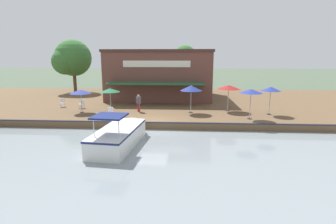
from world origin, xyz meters
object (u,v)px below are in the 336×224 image
at_px(patio_umbrella_by_entrance, 80,92).
at_px(tree_downstream_bank, 71,59).
at_px(patio_umbrella_back_row, 110,90).
at_px(person_at_quay_edge, 139,101).
at_px(patio_umbrella_far_corner, 191,88).
at_px(tree_upstream_bank, 184,58).
at_px(waterfront_restaurant, 161,74).
at_px(patio_umbrella_mid_patio_left, 271,89).
at_px(cafe_chair_under_first_umbrella, 63,102).
at_px(patio_umbrella_mid_patio_right, 229,87).
at_px(cafe_chair_far_corner_seat, 111,112).
at_px(patio_umbrella_near_quay_edge, 251,91).
at_px(cafe_chair_back_row_seat, 82,103).
at_px(motorboat_fourth_along, 122,133).

bearing_deg(patio_umbrella_by_entrance, tree_downstream_bank, -154.19).
bearing_deg(patio_umbrella_back_row, person_at_quay_edge, 103.04).
xyz_separation_m(patio_umbrella_by_entrance, patio_umbrella_far_corner, (-0.47, 10.15, 0.35)).
relative_size(patio_umbrella_by_entrance, tree_upstream_bank, 0.32).
height_order(waterfront_restaurant, patio_umbrella_mid_patio_left, waterfront_restaurant).
relative_size(patio_umbrella_mid_patio_left, person_at_quay_edge, 1.56).
bearing_deg(waterfront_restaurant, tree_downstream_bank, -105.32).
bearing_deg(cafe_chair_under_first_umbrella, waterfront_restaurant, 128.69).
relative_size(patio_umbrella_mid_patio_right, cafe_chair_far_corner_seat, 2.97).
bearing_deg(tree_upstream_bank, patio_umbrella_near_quay_edge, 18.07).
height_order(cafe_chair_back_row_seat, tree_downstream_bank, tree_downstream_bank).
xyz_separation_m(patio_umbrella_back_row, patio_umbrella_near_quay_edge, (1.77, 12.26, 0.24)).
xyz_separation_m(cafe_chair_far_corner_seat, tree_downstream_bank, (-15.58, -9.92, 4.29)).
height_order(patio_umbrella_mid_patio_left, patio_umbrella_near_quay_edge, patio_umbrella_near_quay_edge).
xyz_separation_m(patio_umbrella_near_quay_edge, tree_upstream_bank, (-17.16, -5.60, 2.54)).
xyz_separation_m(cafe_chair_back_row_seat, tree_downstream_bank, (-11.71, -5.85, 4.29)).
relative_size(person_at_quay_edge, tree_downstream_bank, 0.22).
distance_m(waterfront_restaurant, tree_upstream_bank, 6.39).
height_order(cafe_chair_far_corner_seat, cafe_chair_under_first_umbrella, same).
bearing_deg(patio_umbrella_near_quay_edge, tree_downstream_bank, -125.44).
distance_m(patio_umbrella_mid_patio_left, person_at_quay_edge, 11.99).
distance_m(cafe_chair_under_first_umbrella, person_at_quay_edge, 8.48).
xyz_separation_m(person_at_quay_edge, tree_downstream_bank, (-13.05, -11.90, 3.76)).
height_order(waterfront_restaurant, patio_umbrella_mid_patio_right, waterfront_restaurant).
relative_size(patio_umbrella_far_corner, person_at_quay_edge, 1.59).
bearing_deg(cafe_chair_under_first_umbrella, cafe_chair_far_corner_seat, 55.19).
distance_m(cafe_chair_far_corner_seat, tree_downstream_bank, 18.97).
bearing_deg(patio_umbrella_by_entrance, patio_umbrella_mid_patio_right, 96.65).
bearing_deg(tree_downstream_bank, patio_umbrella_near_quay_edge, 54.56).
relative_size(cafe_chair_far_corner_seat, tree_upstream_bank, 0.13).
bearing_deg(cafe_chair_under_first_umbrella, patio_umbrella_far_corner, 81.15).
bearing_deg(motorboat_fourth_along, patio_umbrella_back_row, -159.11).
xyz_separation_m(patio_umbrella_back_row, cafe_chair_far_corner_seat, (1.95, 0.55, -1.61)).
height_order(patio_umbrella_far_corner, person_at_quay_edge, patio_umbrella_far_corner).
height_order(waterfront_restaurant, cafe_chair_far_corner_seat, waterfront_restaurant).
xyz_separation_m(patio_umbrella_mid_patio_left, patio_umbrella_near_quay_edge, (1.88, -2.17, 0.03)).
distance_m(patio_umbrella_mid_patio_left, patio_umbrella_near_quay_edge, 2.87).
height_order(motorboat_fourth_along, tree_upstream_bank, tree_upstream_bank).
distance_m(patio_umbrella_mid_patio_left, motorboat_fourth_along, 13.91).
bearing_deg(patio_umbrella_mid_patio_left, person_at_quay_edge, -92.30).
relative_size(patio_umbrella_near_quay_edge, tree_upstream_bank, 0.38).
bearing_deg(waterfront_restaurant, patio_umbrella_by_entrance, -32.68).
height_order(patio_umbrella_near_quay_edge, patio_umbrella_far_corner, patio_umbrella_far_corner).
bearing_deg(motorboat_fourth_along, patio_umbrella_mid_patio_right, 135.76).
distance_m(patio_umbrella_back_row, cafe_chair_under_first_umbrella, 6.44).
height_order(tree_upstream_bank, tree_downstream_bank, tree_downstream_bank).
relative_size(motorboat_fourth_along, tree_downstream_bank, 0.91).
xyz_separation_m(cafe_chair_far_corner_seat, person_at_quay_edge, (-2.53, 1.97, 0.54)).
distance_m(patio_umbrella_mid_patio_right, tree_downstream_bank, 23.82).
bearing_deg(tree_upstream_bank, waterfront_restaurant, -28.53).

